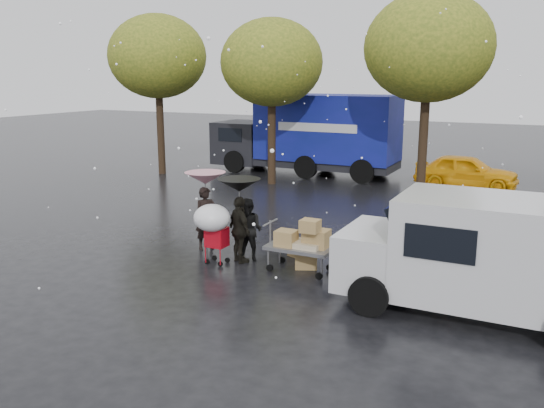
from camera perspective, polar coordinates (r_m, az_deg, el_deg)
The scene contains 14 objects.
ground at distance 13.32m, azimuth -5.92°, elevation -6.41°, with size 90.00×90.00×0.00m, color black.
person_pink at distance 14.62m, azimuth -6.53°, elevation -1.42°, with size 0.58×0.38×1.60m, color black.
person_middle at distance 13.65m, azimuth -2.35°, elevation -2.58°, with size 0.73×0.57×1.50m, color black.
person_black at distance 13.51m, azimuth -3.21°, elevation -2.56°, with size 0.93×0.39×1.59m, color black.
umbrella_pink at distance 14.40m, azimuth -6.64°, elevation 2.55°, with size 1.02×1.02×1.98m.
umbrella_black at distance 13.27m, azimuth -3.27°, elevation 1.86°, with size 1.01×1.01×2.01m.
vendor_cart at distance 12.87m, azimuth 3.13°, elevation -3.66°, with size 1.52×0.80×1.27m.
shopping_cart at distance 13.26m, azimuth -5.89°, elevation -1.70°, with size 0.84×0.84×1.46m.
white_van at distance 11.16m, azimuth 20.22°, elevation -4.71°, with size 4.91×2.18×2.20m.
blue_truck at distance 25.56m, azimuth 3.76°, elevation 6.88°, with size 8.30×2.60×3.50m.
box_ground_near at distance 13.29m, azimuth 3.39°, elevation -5.39°, with size 0.50×0.40×0.45m, color olive.
box_ground_far at distance 14.10m, azimuth 2.58°, elevation -4.57°, with size 0.42×0.32×0.32m, color olive.
yellow_taxi at distance 23.67m, azimuth 18.68°, elevation 3.09°, with size 1.55×3.86×1.32m, color #FFB00D.
tree_row at distance 21.84m, azimuth 7.34°, elevation 14.40°, with size 21.60×4.40×7.12m.
Camera 1 is at (6.83, -10.58, 4.36)m, focal length 38.00 mm.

